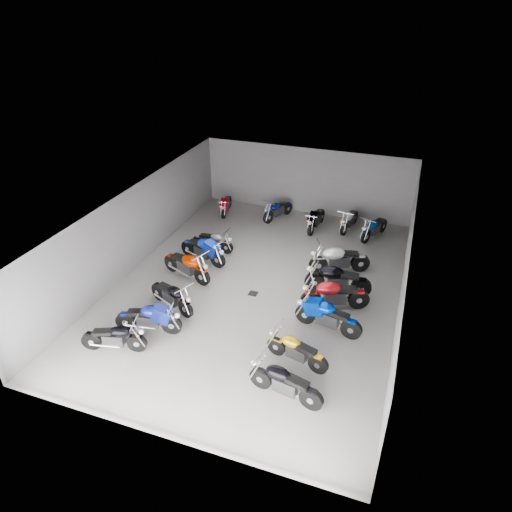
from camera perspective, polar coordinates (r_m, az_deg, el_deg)
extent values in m
plane|color=#999691|center=(16.90, 0.21, -3.81)|extent=(14.00, 14.00, 0.00)
cube|color=slate|center=(22.18, 6.30, 9.31)|extent=(10.00, 0.10, 3.20)
cube|color=slate|center=(18.14, -14.88, 3.49)|extent=(0.10, 14.00, 3.20)
cube|color=slate|center=(15.38, 18.09, -2.18)|extent=(0.10, 14.00, 3.20)
cube|color=black|center=(15.33, 0.23, 6.21)|extent=(10.00, 14.00, 0.04)
cube|color=black|center=(16.51, -0.37, -4.71)|extent=(0.32, 0.32, 0.01)
cylinder|color=black|center=(14.40, -14.65, -10.47)|extent=(0.63, 0.28, 0.62)
cylinder|color=black|center=(14.88, -19.83, -9.94)|extent=(0.63, 0.30, 0.62)
cube|color=#2D2D30|center=(14.56, -17.34, -9.92)|extent=(0.68, 0.44, 0.38)
ellipsoid|color=black|center=(14.30, -16.73, -9.06)|extent=(0.73, 0.54, 0.35)
cube|color=black|center=(14.51, -18.65, -8.99)|extent=(0.64, 0.42, 0.17)
cylinder|color=black|center=(14.80, -10.48, -8.47)|extent=(0.68, 0.28, 0.66)
cylinder|color=black|center=(15.28, -15.94, -7.85)|extent=(0.68, 0.30, 0.66)
cube|color=#2D2D30|center=(14.96, -13.30, -7.85)|extent=(0.73, 0.45, 0.42)
ellipsoid|color=navy|center=(14.69, -12.60, -6.93)|extent=(0.78, 0.56, 0.37)
cube|color=black|center=(14.90, -14.64, -6.83)|extent=(0.68, 0.42, 0.19)
cylinder|color=black|center=(15.43, -8.78, -6.52)|extent=(0.65, 0.37, 0.65)
cylinder|color=black|center=(16.41, -12.06, -4.38)|extent=(0.65, 0.39, 0.65)
cube|color=#2D2D30|center=(15.85, -10.50, -5.12)|extent=(0.72, 0.53, 0.40)
ellipsoid|color=black|center=(15.52, -10.10, -4.48)|extent=(0.79, 0.64, 0.36)
cube|color=black|center=(15.91, -11.32, -3.82)|extent=(0.68, 0.50, 0.18)
cylinder|color=black|center=(16.93, -6.76, -2.56)|extent=(0.71, 0.35, 0.70)
cylinder|color=black|center=(17.93, -10.44, -0.86)|extent=(0.72, 0.37, 0.70)
cube|color=#2D2D30|center=(17.36, -8.68, -1.38)|extent=(0.78, 0.53, 0.44)
ellipsoid|color=#A22300|center=(17.03, -8.20, -0.64)|extent=(0.84, 0.65, 0.39)
cube|color=black|center=(17.43, -9.57, -0.15)|extent=(0.73, 0.50, 0.20)
cylinder|color=black|center=(17.93, -4.80, -0.45)|extent=(0.70, 0.33, 0.68)
cylinder|color=black|center=(18.86, -8.41, 0.97)|extent=(0.70, 0.35, 0.68)
cube|color=#2D2D30|center=(18.33, -6.67, 0.57)|extent=(0.76, 0.50, 0.43)
ellipsoid|color=#102CA6|center=(18.02, -6.17, 1.29)|extent=(0.82, 0.61, 0.38)
cube|color=black|center=(18.39, -7.52, 1.69)|extent=(0.71, 0.47, 0.19)
cylinder|color=black|center=(18.89, -3.71, 1.11)|extent=(0.58, 0.15, 0.57)
cylinder|color=black|center=(19.44, -7.13, 1.83)|extent=(0.58, 0.17, 0.57)
cube|color=#2D2D30|center=(19.11, -5.46, 1.71)|extent=(0.60, 0.30, 0.36)
ellipsoid|color=#A4A5AB|center=(18.89, -4.97, 2.36)|extent=(0.63, 0.39, 0.32)
cube|color=black|center=(19.12, -6.25, 2.53)|extent=(0.56, 0.28, 0.16)
cylinder|color=black|center=(12.87, 0.61, -15.00)|extent=(0.67, 0.25, 0.66)
cylinder|color=black|center=(12.45, 6.91, -17.32)|extent=(0.68, 0.27, 0.66)
cube|color=#2D2D30|center=(12.57, 3.71, -15.84)|extent=(0.71, 0.42, 0.41)
ellipsoid|color=black|center=(12.40, 2.79, -14.43)|extent=(0.76, 0.53, 0.37)
cube|color=black|center=(12.27, 5.18, -15.43)|extent=(0.67, 0.39, 0.19)
cylinder|color=black|center=(13.86, 2.59, -11.18)|extent=(0.62, 0.27, 0.61)
cylinder|color=black|center=(13.40, 7.77, -13.25)|extent=(0.62, 0.28, 0.61)
cube|color=#2D2D30|center=(13.55, 5.15, -11.92)|extent=(0.67, 0.43, 0.38)
ellipsoid|color=#CE990F|center=(13.42, 4.41, -10.64)|extent=(0.72, 0.52, 0.34)
cube|color=black|center=(13.28, 6.37, -11.53)|extent=(0.63, 0.40, 0.17)
cylinder|color=black|center=(15.07, 6.19, -7.24)|extent=(0.70, 0.25, 0.69)
cylinder|color=black|center=(14.69, 11.81, -8.94)|extent=(0.70, 0.27, 0.69)
cube|color=#2D2D30|center=(14.79, 8.99, -7.76)|extent=(0.74, 0.44, 0.43)
ellipsoid|color=#0027A1|center=(14.64, 8.23, -6.44)|extent=(0.79, 0.55, 0.39)
cube|color=black|center=(14.53, 10.35, -7.21)|extent=(0.70, 0.41, 0.20)
cylinder|color=black|center=(15.68, 6.89, -5.50)|extent=(0.73, 0.40, 0.72)
cylinder|color=black|center=(16.00, 12.71, -5.29)|extent=(0.73, 0.42, 0.72)
cube|color=#2D2D30|center=(15.76, 9.86, -5.07)|extent=(0.81, 0.58, 0.45)
ellipsoid|color=maroon|center=(15.51, 9.08, -4.01)|extent=(0.88, 0.70, 0.41)
cube|color=black|center=(15.66, 11.26, -4.08)|extent=(0.76, 0.54, 0.21)
cylinder|color=black|center=(16.63, 7.33, -3.21)|extent=(0.74, 0.24, 0.73)
cylinder|color=black|center=(16.63, 13.00, -3.82)|extent=(0.75, 0.26, 0.73)
cube|color=#2D2D30|center=(16.55, 10.20, -3.19)|extent=(0.78, 0.43, 0.46)
ellipsoid|color=black|center=(16.35, 9.44, -2.03)|extent=(0.83, 0.55, 0.41)
cube|color=black|center=(16.38, 11.57, -2.39)|extent=(0.73, 0.40, 0.21)
cylinder|color=black|center=(17.64, 7.79, -1.11)|extent=(0.72, 0.44, 0.73)
cylinder|color=black|center=(18.06, 12.89, -0.85)|extent=(0.73, 0.46, 0.73)
cube|color=#2D2D30|center=(17.78, 10.40, -0.67)|extent=(0.81, 0.62, 0.45)
ellipsoid|color=silver|center=(17.53, 9.72, 0.31)|extent=(0.89, 0.74, 0.41)
cube|color=black|center=(17.72, 11.63, 0.27)|extent=(0.76, 0.58, 0.21)
cylinder|color=black|center=(21.91, -4.08, 5.41)|extent=(0.22, 0.58, 0.56)
cylinder|color=black|center=(23.05, -3.38, 6.74)|extent=(0.23, 0.58, 0.56)
cube|color=#2D2D30|center=(22.44, -3.73, 6.30)|extent=(0.36, 0.61, 0.35)
ellipsoid|color=#AF0813|center=(22.16, -3.86, 6.76)|extent=(0.46, 0.65, 0.32)
cube|color=black|center=(22.60, -3.60, 7.16)|extent=(0.34, 0.57, 0.16)
cylinder|color=black|center=(21.36, 1.55, 4.86)|extent=(0.36, 0.60, 0.60)
cylinder|color=black|center=(22.31, 3.91, 5.95)|extent=(0.37, 0.61, 0.60)
cube|color=#2D2D30|center=(21.79, 2.76, 5.64)|extent=(0.51, 0.68, 0.38)
ellipsoid|color=navy|center=(21.52, 2.42, 6.21)|extent=(0.60, 0.74, 0.34)
cube|color=black|center=(21.90, 3.30, 6.51)|extent=(0.47, 0.63, 0.17)
cylinder|color=black|center=(20.41, 6.87, 3.40)|extent=(0.19, 0.64, 0.63)
cylinder|color=black|center=(21.64, 8.13, 4.94)|extent=(0.21, 0.64, 0.63)
cube|color=#2D2D30|center=(20.98, 7.53, 4.43)|extent=(0.36, 0.67, 0.40)
ellipsoid|color=black|center=(20.65, 7.40, 4.99)|extent=(0.46, 0.71, 0.36)
cube|color=black|center=(21.13, 7.86, 5.44)|extent=(0.33, 0.63, 0.18)
cylinder|color=black|center=(20.65, 10.93, 3.35)|extent=(0.23, 0.62, 0.61)
cylinder|color=black|center=(21.84, 12.19, 4.76)|extent=(0.25, 0.63, 0.61)
cube|color=#2D2D30|center=(21.20, 11.60, 4.31)|extent=(0.39, 0.66, 0.38)
ellipsoid|color=silver|center=(20.89, 11.49, 4.84)|extent=(0.49, 0.71, 0.34)
cube|color=black|center=(21.36, 11.95, 5.26)|extent=(0.37, 0.62, 0.17)
cylinder|color=black|center=(20.17, 13.54, 2.38)|extent=(0.36, 0.63, 0.63)
cylinder|color=black|center=(21.31, 15.48, 3.67)|extent=(0.38, 0.63, 0.63)
cube|color=#2D2D30|center=(20.70, 14.57, 3.29)|extent=(0.52, 0.70, 0.39)
ellipsoid|color=navy|center=(20.39, 14.38, 3.87)|extent=(0.62, 0.77, 0.35)
cube|color=black|center=(20.83, 15.10, 4.24)|extent=(0.49, 0.66, 0.18)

